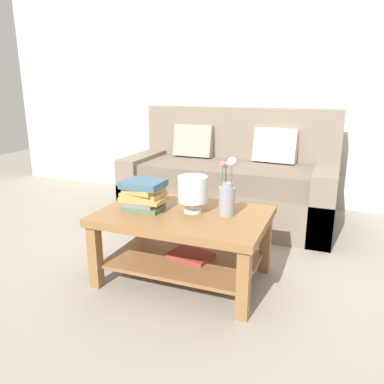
% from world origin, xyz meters
% --- Properties ---
extents(ground_plane, '(10.00, 10.00, 0.00)m').
position_xyz_m(ground_plane, '(0.00, 0.00, 0.00)').
color(ground_plane, gray).
extents(back_wall, '(6.40, 0.12, 2.70)m').
position_xyz_m(back_wall, '(0.00, 1.65, 1.35)').
color(back_wall, beige).
rests_on(back_wall, ground).
extents(couch, '(1.96, 0.90, 1.06)m').
position_xyz_m(couch, '(-0.02, 0.91, 0.36)').
color(couch, '#7A6B5B').
rests_on(couch, ground).
extents(coffee_table, '(1.09, 0.73, 0.47)m').
position_xyz_m(coffee_table, '(0.04, -0.40, 0.34)').
color(coffee_table, olive).
rests_on(coffee_table, ground).
extents(book_stack_main, '(0.29, 0.23, 0.20)m').
position_xyz_m(book_stack_main, '(-0.23, -0.44, 0.58)').
color(book_stack_main, '#51704C').
rests_on(book_stack_main, coffee_table).
extents(glass_hurricane_vase, '(0.20, 0.20, 0.24)m').
position_xyz_m(glass_hurricane_vase, '(0.09, -0.36, 0.62)').
color(glass_hurricane_vase, silver).
rests_on(glass_hurricane_vase, coffee_table).
extents(flower_pitcher, '(0.11, 0.10, 0.38)m').
position_xyz_m(flower_pitcher, '(0.31, -0.34, 0.61)').
color(flower_pitcher, gray).
rests_on(flower_pitcher, coffee_table).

